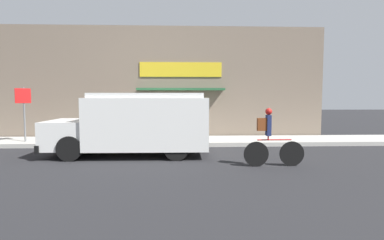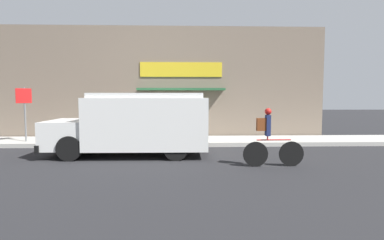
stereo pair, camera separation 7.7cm
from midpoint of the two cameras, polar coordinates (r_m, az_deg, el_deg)
name	(u,v)px [view 2 (the right image)]	position (r m, az deg, el deg)	size (l,w,h in m)	color
ground_plane	(160,147)	(11.98, -5.88, -5.20)	(70.00, 70.00, 0.00)	#232326
sidewalk	(162,141)	(13.07, -5.55, -4.02)	(28.00, 2.24, 0.17)	#ADAAA3
storefront	(164,83)	(14.20, -5.21, 6.98)	(15.18, 0.83, 5.27)	#756656
school_bus	(137,123)	(10.42, -10.25, -0.60)	(5.38, 2.69, 2.12)	white
cyclist	(270,140)	(8.85, 14.86, -3.63)	(1.76, 0.20, 1.68)	black
stop_sign_post	(24,105)	(14.01, -29.17, 2.49)	(0.45, 0.45, 2.23)	slate
trash_bin	(121,127)	(13.56, -13.29, -1.40)	(0.51, 0.51, 0.97)	#38383D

